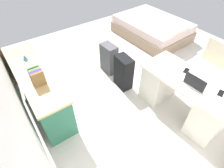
{
  "coord_description": "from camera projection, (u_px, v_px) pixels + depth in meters",
  "views": [
    {
      "loc": [
        -2.07,
        2.22,
        2.53
      ],
      "look_at": [
        -0.43,
        1.05,
        0.6
      ],
      "focal_mm": 28.59,
      "sensor_mm": 36.0,
      "label": 1
    }
  ],
  "objects": [
    {
      "name": "credenza",
      "position": [
        40.0,
        89.0,
        3.01
      ],
      "size": [
        1.8,
        0.48,
        0.76
      ],
      "color": "#28664C",
      "rests_on": "ground_plane"
    },
    {
      "name": "computer_mouse",
      "position": [
        182.0,
        75.0,
        2.7
      ],
      "size": [
        0.06,
        0.1,
        0.03
      ],
      "primitive_type": "ellipsoid",
      "rotation": [
        0.0,
        0.0,
        0.05
      ],
      "color": "white",
      "rests_on": "desk"
    },
    {
      "name": "desk",
      "position": [
        183.0,
        96.0,
        2.9
      ],
      "size": [
        1.47,
        0.73,
        0.75
      ],
      "color": "silver",
      "rests_on": "ground_plane"
    },
    {
      "name": "book_row",
      "position": [
        37.0,
        76.0,
        2.51
      ],
      "size": [
        0.23,
        0.17,
        0.23
      ],
      "color": "brown",
      "rests_on": "credenza"
    },
    {
      "name": "office_chair",
      "position": [
        206.0,
        69.0,
        3.35
      ],
      "size": [
        0.52,
        0.52,
        0.94
      ],
      "color": "black",
      "rests_on": "ground_plane"
    },
    {
      "name": "bed",
      "position": [
        152.0,
        28.0,
        4.91
      ],
      "size": [
        1.95,
        1.48,
        0.58
      ],
      "color": "gray",
      "rests_on": "ground_plane"
    },
    {
      "name": "figurine_small",
      "position": [
        25.0,
        57.0,
        2.93
      ],
      "size": [
        0.08,
        0.08,
        0.11
      ],
      "primitive_type": "cone",
      "color": "#4C7FBF",
      "rests_on": "credenza"
    },
    {
      "name": "suitcase_spare_grey",
      "position": [
        109.0,
        59.0,
        3.76
      ],
      "size": [
        0.37,
        0.24,
        0.63
      ],
      "primitive_type": "cube",
      "rotation": [
        0.0,
        0.0,
        0.06
      ],
      "color": "#4C4C51",
      "rests_on": "ground_plane"
    },
    {
      "name": "suitcase_black",
      "position": [
        123.0,
        72.0,
        3.4
      ],
      "size": [
        0.37,
        0.24,
        0.67
      ],
      "primitive_type": "cube",
      "rotation": [
        0.0,
        0.0,
        -0.05
      ],
      "color": "black",
      "rests_on": "ground_plane"
    },
    {
      "name": "laptop",
      "position": [
        196.0,
        84.0,
        2.51
      ],
      "size": [
        0.32,
        0.24,
        0.21
      ],
      "color": "silver",
      "rests_on": "desk"
    },
    {
      "name": "ground_plane",
      "position": [
        140.0,
        74.0,
        3.89
      ],
      "size": [
        5.73,
        5.73,
        0.0
      ],
      "primitive_type": "plane",
      "color": "beige"
    },
    {
      "name": "cell_phone_near_laptop",
      "position": [
        221.0,
        93.0,
        2.44
      ],
      "size": [
        0.1,
        0.15,
        0.01
      ],
      "primitive_type": "cube",
      "rotation": [
        0.0,
        0.0,
        0.28
      ],
      "color": "black",
      "rests_on": "desk"
    },
    {
      "name": "cell_phone_by_mouse",
      "position": [
        186.0,
        71.0,
        2.79
      ],
      "size": [
        0.11,
        0.15,
        0.01
      ],
      "primitive_type": "cube",
      "rotation": [
        0.0,
        0.0,
        0.33
      ],
      "color": "black",
      "rests_on": "desk"
    }
  ]
}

